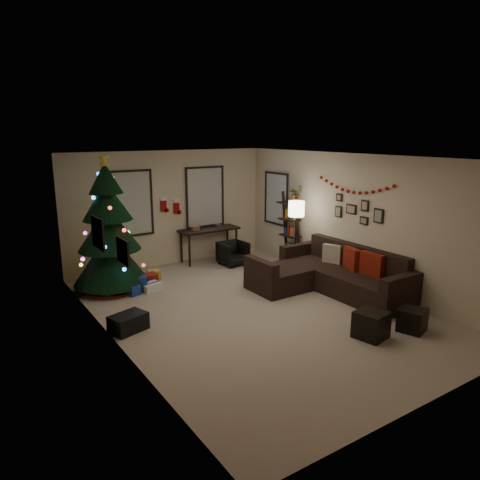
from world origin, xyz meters
The scene contains 29 objects.
floor centered at (0.00, 0.00, 0.00)m, with size 7.00×7.00×0.00m, color tan.
ceiling centered at (0.00, 0.00, 2.70)m, with size 7.00×7.00×0.00m, color white.
wall_back centered at (0.00, 3.50, 1.35)m, with size 5.00×5.00×0.00m, color beige.
wall_front centered at (0.00, -3.50, 1.35)m, with size 5.00×5.00×0.00m, color beige.
wall_left centered at (-2.50, 0.00, 1.35)m, with size 7.00×7.00×0.00m, color beige.
wall_right centered at (2.50, 0.00, 1.35)m, with size 7.00×7.00×0.00m, color beige.
window_back_left centered at (-0.95, 3.47, 1.55)m, with size 1.05×0.06×1.50m.
window_back_right centered at (0.95, 3.47, 1.55)m, with size 1.05×0.06×1.50m.
window_right_wall centered at (2.47, 2.55, 1.50)m, with size 0.06×0.90×1.30m.
christmas_tree centered at (-1.77, 2.49, 1.15)m, with size 1.49×1.49×2.77m.
presents centered at (-1.41, 2.23, 0.12)m, with size 1.50×1.01×0.30m.
sofa centered at (1.82, -0.01, 0.30)m, with size 2.01×2.92×0.90m.
pillow_red_a centered at (2.21, -0.74, 0.64)m, with size 0.13×0.49×0.49m, color maroon.
pillow_red_b centered at (2.21, -0.23, 0.64)m, with size 0.13×0.47×0.47m, color maroon.
pillow_cream centered at (2.21, 0.31, 0.63)m, with size 0.11×0.39×0.39m, color beige.
ottoman_near centered at (0.86, -1.93, 0.21)m, with size 0.44×0.44×0.42m, color black.
ottoman_far centered at (1.60, -2.13, 0.18)m, with size 0.39×0.39×0.37m, color black.
desk centered at (0.92, 3.22, 0.71)m, with size 1.50×0.53×0.81m.
desk_chair centered at (1.20, 2.57, 0.29)m, with size 0.56×0.52×0.57m, color black.
bookshelf centered at (2.30, 1.78, 0.85)m, with size 0.30×0.52×1.76m.
potted_plant centered at (2.30, 1.63, 1.80)m, with size 0.42×0.36×0.46m, color #4C4C4C.
floor_lamp centered at (1.95, 1.18, 1.38)m, with size 0.35×0.35×1.65m.
art_map centered at (-2.48, 0.70, 1.58)m, with size 0.04×0.60×0.50m.
art_abstract centered at (-2.48, -0.44, 1.54)m, with size 0.04×0.45×0.35m.
gallery centered at (2.48, -0.07, 1.57)m, with size 0.03×1.25×0.54m.
garland centered at (2.45, 0.03, 2.05)m, with size 0.08×1.90×0.30m, color #A5140C, non-canonical shape.
stocking_left centered at (-0.14, 3.47, 1.47)m, with size 0.20×0.05×0.36m.
stocking_right centered at (0.19, 3.48, 1.39)m, with size 0.20×0.05×0.36m.
storage_bin centered at (-2.20, 0.36, 0.14)m, with size 0.56×0.38×0.28m, color black.
Camera 1 is at (-4.40, -6.24, 3.11)m, focal length 33.87 mm.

